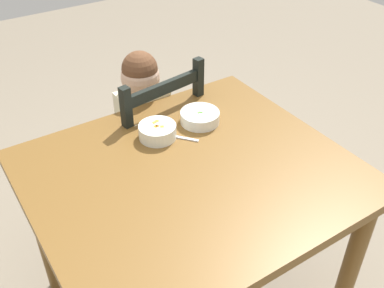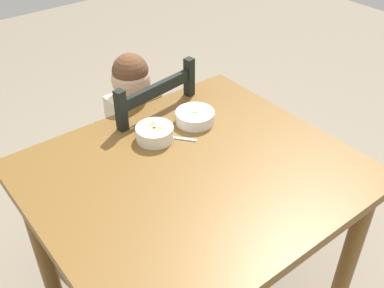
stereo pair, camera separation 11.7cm
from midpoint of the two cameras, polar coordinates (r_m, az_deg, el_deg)
dining_table at (r=1.65m, az=1.95°, el=-6.49°), size 1.10×0.98×0.77m
dining_chair at (r=2.17m, az=-3.94°, el=-1.03°), size 0.48×0.48×0.94m
child_figure at (r=2.06m, az=-4.20°, el=2.85°), size 0.32×0.31×0.98m
bowl_of_peas at (r=1.81m, az=2.86°, el=3.43°), size 0.16×0.16×0.05m
bowl_of_carrots at (r=1.72m, az=-2.42°, el=1.63°), size 0.15×0.15×0.06m
spoon at (r=1.73m, az=-0.21°, el=0.95°), size 0.10×0.12×0.01m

